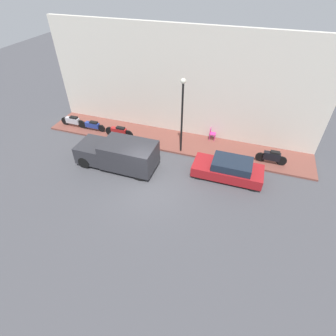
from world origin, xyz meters
The scene contains 11 objects.
ground_plane centered at (0.00, 0.00, 0.00)m, with size 60.00×60.00×0.00m, color #47474C.
sidewalk centered at (4.78, 0.00, 0.06)m, with size 2.61×18.33×0.13m.
building_facade centered at (6.24, 0.00, 3.57)m, with size 0.30×18.33×7.14m.
parked_car centered at (2.27, -4.15, 0.58)m, with size 1.67×3.97×1.21m.
delivery_van centered at (1.22, 2.34, 0.88)m, with size 1.95×4.84×1.71m.
motorcycle_black centered at (4.26, -6.46, 0.59)m, with size 0.30×1.84×0.88m.
motorcycle_red centered at (3.97, 3.69, 0.58)m, with size 0.30×2.09×0.81m.
motorcycle_blue centered at (4.23, 5.97, 0.52)m, with size 0.30×1.99×0.71m.
scooter_silver centered at (4.25, 7.64, 0.57)m, with size 0.30×2.01×0.81m.
streetlamp centered at (3.77, -0.85, 3.16)m, with size 0.31×0.31×4.80m.
cafe_chair centered at (5.72, -2.48, 0.65)m, with size 0.40×0.40×0.88m.
Camera 1 is at (-9.85, -4.55, 10.12)m, focal length 28.00 mm.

